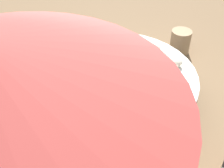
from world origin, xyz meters
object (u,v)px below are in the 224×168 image
at_px(throw_pillow_3, 116,42).
at_px(throw_pillow_4, 87,43).
at_px(throw_pillow_0, 169,80).
at_px(throw_pillow_1, 166,60).
at_px(throw_pillow_2, 145,46).
at_px(side_table, 180,42).
at_px(round_bed, 112,86).

xyz_separation_m(throw_pillow_3, throw_pillow_4, (-0.47, -0.19, 0.02)).
xyz_separation_m(throw_pillow_0, throw_pillow_1, (-0.10, 0.52, -0.02)).
relative_size(throw_pillow_1, throw_pillow_3, 1.07).
bearing_deg(throw_pillow_0, throw_pillow_1, 100.67).
height_order(throw_pillow_0, throw_pillow_2, throw_pillow_0).
bearing_deg(throw_pillow_1, side_table, 82.27).
bearing_deg(throw_pillow_2, throw_pillow_4, -169.84).
bearing_deg(round_bed, throw_pillow_4, 134.59).
height_order(throw_pillow_1, side_table, throw_pillow_1).
relative_size(throw_pillow_0, throw_pillow_4, 1.15).
bearing_deg(throw_pillow_1, throw_pillow_4, 173.11).
height_order(throw_pillow_2, throw_pillow_4, throw_pillow_4).
bearing_deg(round_bed, throw_pillow_1, 30.69).
xyz_separation_m(throw_pillow_1, side_table, (0.17, 1.26, -0.36)).
height_order(throw_pillow_0, throw_pillow_4, throw_pillow_0).
height_order(throw_pillow_1, throw_pillow_2, throw_pillow_1).
bearing_deg(throw_pillow_3, side_table, 39.64).
bearing_deg(throw_pillow_2, round_bed, -114.68).
distance_m(round_bed, throw_pillow_3, 0.89).
bearing_deg(round_bed, side_table, 61.25).
relative_size(round_bed, throw_pillow_1, 5.13).
bearing_deg(throw_pillow_0, throw_pillow_2, 120.13).
distance_m(throw_pillow_4, side_table, 1.94).
xyz_separation_m(round_bed, throw_pillow_4, (-0.62, 0.63, 0.34)).
xyz_separation_m(throw_pillow_2, side_table, (0.57, 0.91, -0.36)).
height_order(round_bed, throw_pillow_3, throw_pillow_3).
relative_size(throw_pillow_1, throw_pillow_2, 0.99).
xyz_separation_m(round_bed, side_table, (0.94, 1.72, -0.02)).
distance_m(throw_pillow_3, side_table, 1.45).
distance_m(throw_pillow_2, throw_pillow_3, 0.51).
bearing_deg(side_table, throw_pillow_3, -140.36).
xyz_separation_m(throw_pillow_4, side_table, (1.56, 1.09, -0.37)).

